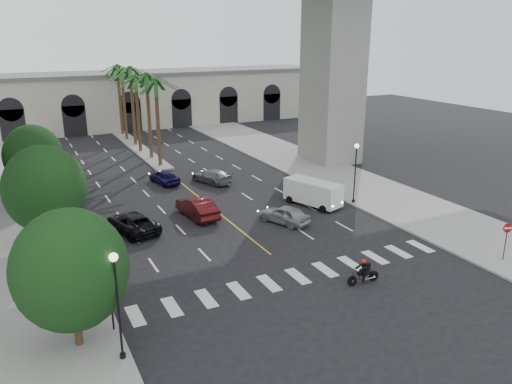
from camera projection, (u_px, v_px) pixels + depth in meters
name	position (u px, v px, depth m)	size (l,w,h in m)	color
ground	(286.00, 266.00, 31.82)	(140.00, 140.00, 0.00)	black
sidewalk_left	(18.00, 227.00, 38.16)	(8.00, 100.00, 0.15)	gray
sidewalk_right	(340.00, 178.00, 50.98)	(8.00, 100.00, 0.15)	gray
median	(138.00, 148.00, 64.14)	(2.00, 24.00, 0.20)	gray
pier_building	(109.00, 100.00, 77.35)	(71.00, 10.50, 8.50)	beige
palm_a	(156.00, 84.00, 52.89)	(3.20, 3.20, 10.30)	#47331E
palm_b	(146.00, 78.00, 56.26)	(3.20, 3.20, 10.60)	#47331E
palm_c	(136.00, 79.00, 59.67)	(3.20, 3.20, 10.10)	#47331E
palm_d	(130.00, 71.00, 63.01)	(3.20, 3.20, 10.90)	#47331E
palm_e	(122.00, 73.00, 66.44)	(3.20, 3.20, 10.40)	#47331E
palm_f	(117.00, 69.00, 69.89)	(3.20, 3.20, 10.70)	#47331E
street_tree_near	(71.00, 270.00, 22.49)	(5.20, 5.20, 6.89)	#382616
street_tree_mid	(45.00, 189.00, 33.50)	(5.44, 5.44, 7.21)	#382616
street_tree_far	(33.00, 156.00, 43.81)	(5.04, 5.04, 6.68)	#382616
lamp_post_left_near	(117.00, 298.00, 21.71)	(0.40, 0.40, 5.35)	black
lamp_post_left_far	(61.00, 178.00, 39.59)	(0.40, 0.40, 5.35)	black
lamp_post_right	(355.00, 168.00, 42.53)	(0.40, 0.40, 5.35)	black
traffic_signal_near	(110.00, 287.00, 24.10)	(0.25, 0.18, 3.65)	black
traffic_signal_far	(95.00, 255.00, 27.51)	(0.25, 0.18, 3.65)	black
motorcycle_rider	(364.00, 272.00, 29.51)	(2.16, 0.58, 1.56)	black
car_a	(285.00, 214.00, 38.90)	(1.69, 4.19, 1.43)	#9A9A9E
car_b	(197.00, 207.00, 40.15)	(1.73, 4.97, 1.64)	#450D10
car_c	(133.00, 223.00, 37.20)	(2.39, 5.19, 1.44)	black
car_d	(212.00, 176.00, 49.44)	(1.91, 4.69, 1.36)	slate
car_e	(165.00, 177.00, 49.15)	(1.66, 4.14, 1.41)	#110D3C
cargo_van	(313.00, 192.00, 42.72)	(3.49, 5.43, 2.17)	white
pedestrian_a	(64.00, 263.00, 29.79)	(0.72, 0.47, 1.96)	black
pedestrian_b	(41.00, 242.00, 33.22)	(0.78, 0.61, 1.61)	black
do_not_enter_sign	(507.00, 234.00, 31.91)	(0.64, 0.23, 2.69)	black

